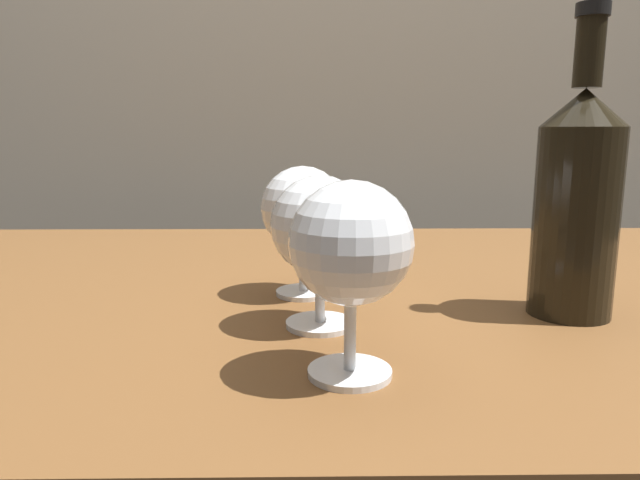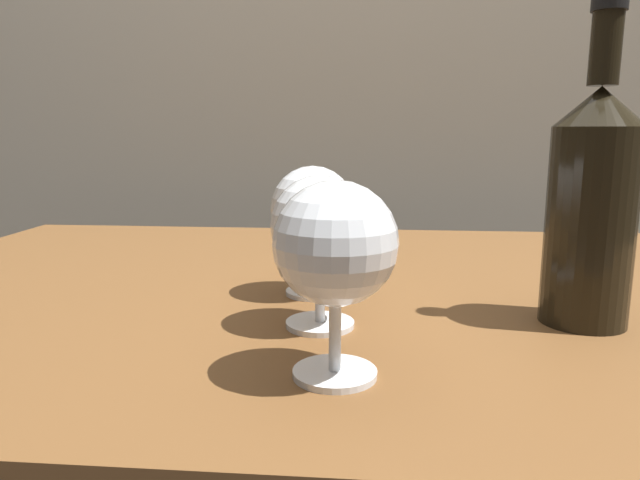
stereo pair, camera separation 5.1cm
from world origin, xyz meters
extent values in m
cube|color=brown|center=(0.00, 0.00, 0.76)|extent=(1.29, 0.77, 0.03)
cylinder|color=brown|center=(-0.59, 0.32, 0.37)|extent=(0.06, 0.06, 0.75)
cylinder|color=white|center=(-0.05, -0.26, 0.78)|extent=(0.06, 0.06, 0.00)
cylinder|color=white|center=(-0.05, -0.26, 0.81)|extent=(0.01, 0.01, 0.07)
sphere|color=white|center=(-0.05, -0.26, 0.88)|extent=(0.09, 0.09, 0.09)
ellipsoid|color=#470A16|center=(-0.05, -0.26, 0.87)|extent=(0.08, 0.08, 0.03)
cylinder|color=white|center=(-0.07, -0.15, 0.78)|extent=(0.06, 0.06, 0.00)
cylinder|color=white|center=(-0.07, -0.15, 0.81)|extent=(0.01, 0.01, 0.06)
sphere|color=white|center=(-0.07, -0.15, 0.87)|extent=(0.09, 0.09, 0.09)
ellipsoid|color=#EACC66|center=(-0.07, -0.15, 0.87)|extent=(0.08, 0.08, 0.04)
cylinder|color=white|center=(-0.09, -0.05, 0.78)|extent=(0.06, 0.06, 0.00)
cylinder|color=white|center=(-0.09, -0.05, 0.81)|extent=(0.01, 0.01, 0.06)
sphere|color=white|center=(-0.09, -0.05, 0.87)|extent=(0.09, 0.09, 0.09)
ellipsoid|color=maroon|center=(-0.09, -0.05, 0.87)|extent=(0.08, 0.08, 0.03)
cylinder|color=black|center=(0.17, -0.12, 0.87)|extent=(0.08, 0.08, 0.18)
cone|color=black|center=(0.17, -0.12, 0.98)|extent=(0.08, 0.08, 0.03)
cylinder|color=black|center=(0.17, -0.12, 1.02)|extent=(0.03, 0.03, 0.06)
cylinder|color=black|center=(0.17, -0.12, 1.06)|extent=(0.03, 0.03, 0.01)
camera|label=1|loc=(-0.08, -0.65, 0.95)|focal=32.26mm
camera|label=2|loc=(-0.03, -0.65, 0.95)|focal=32.26mm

